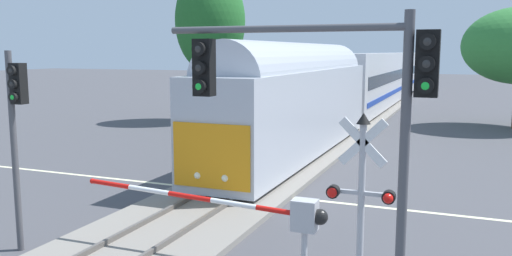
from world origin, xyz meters
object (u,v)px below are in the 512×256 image
at_px(crossing_gate_near, 272,212).
at_px(oak_behind_train, 210,21).
at_px(crossing_signal_mast, 361,188).
at_px(traffic_signal_median, 16,119).
at_px(traffic_signal_near_right, 332,100).
at_px(commuter_train, 373,79).

bearing_deg(crossing_gate_near, oak_behind_train, 119.67).
distance_m(crossing_signal_mast, oak_behind_train, 28.85).
bearing_deg(oak_behind_train, crossing_signal_mast, -57.27).
bearing_deg(traffic_signal_median, crossing_gate_near, 10.43).
bearing_deg(traffic_signal_median, oak_behind_train, 105.84).
xyz_separation_m(crossing_gate_near, crossing_signal_mast, (2.14, -0.68, 0.95)).
height_order(traffic_signal_median, traffic_signal_near_right, traffic_signal_near_right).
bearing_deg(crossing_signal_mast, oak_behind_train, 122.73).
distance_m(crossing_gate_near, oak_behind_train, 27.37).
distance_m(commuter_train, crossing_signal_mast, 36.54).
xyz_separation_m(traffic_signal_median, oak_behind_train, (-6.93, 24.41, 3.78)).
distance_m(traffic_signal_median, oak_behind_train, 25.66).
bearing_deg(crossing_signal_mast, traffic_signal_near_right, -94.35).
height_order(commuter_train, traffic_signal_near_right, traffic_signal_near_right).
height_order(commuter_train, crossing_signal_mast, commuter_train).
bearing_deg(traffic_signal_median, commuter_train, 85.80).
xyz_separation_m(commuter_train, traffic_signal_median, (-2.68, -36.56, 0.68)).
relative_size(crossing_gate_near, crossing_signal_mast, 1.65).
xyz_separation_m(crossing_gate_near, oak_behind_train, (-13.24, 23.25, 5.77)).
relative_size(commuter_train, traffic_signal_near_right, 11.75).
bearing_deg(commuter_train, crossing_gate_near, -84.14).
height_order(crossing_gate_near, oak_behind_train, oak_behind_train).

